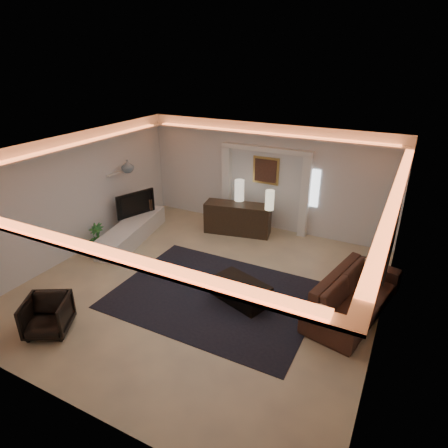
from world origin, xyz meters
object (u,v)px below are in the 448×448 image
at_px(console, 238,219).
at_px(armchair, 47,316).
at_px(coffee_table, 241,291).
at_px(sofa, 354,295).

height_order(console, armchair, console).
height_order(coffee_table, armchair, armchair).
bearing_deg(coffee_table, console, 135.48).
bearing_deg(console, armchair, -114.41).
xyz_separation_m(console, sofa, (3.49, -2.19, -0.03)).
bearing_deg(coffee_table, sofa, 36.49).
height_order(console, sofa, console).
relative_size(console, coffee_table, 1.55).
height_order(sofa, armchair, sofa).
distance_m(console, sofa, 4.11).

